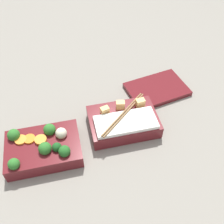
% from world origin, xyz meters
% --- Properties ---
extents(ground_plane, '(3.00, 3.00, 0.00)m').
position_xyz_m(ground_plane, '(0.00, 0.00, 0.00)').
color(ground_plane, gray).
extents(bento_tray_vegetable, '(0.21, 0.14, 0.07)m').
position_xyz_m(bento_tray_vegetable, '(-0.12, -0.02, 0.03)').
color(bento_tray_vegetable, maroon).
rests_on(bento_tray_vegetable, ground_plane).
extents(bento_tray_rice, '(0.21, 0.15, 0.07)m').
position_xyz_m(bento_tray_rice, '(0.13, 0.02, 0.03)').
color(bento_tray_rice, maroon).
rests_on(bento_tray_rice, ground_plane).
extents(bento_lid, '(0.22, 0.17, 0.02)m').
position_xyz_m(bento_lid, '(0.28, 0.15, 0.01)').
color(bento_lid, maroon).
rests_on(bento_lid, ground_plane).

